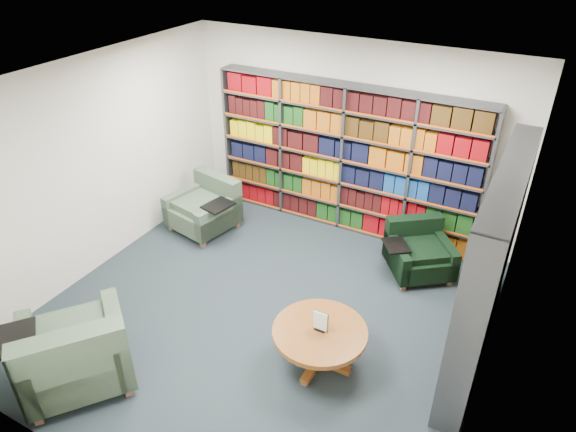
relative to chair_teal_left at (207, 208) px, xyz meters
The scene contains 7 objects.
room_shell 2.45m from the chair_teal_left, 36.01° to the right, with size 5.02×5.02×2.82m.
bookshelf_back 2.21m from the chair_teal_left, 30.47° to the left, with size 4.00×0.28×2.20m.
bookshelf_right 4.25m from the chair_teal_left, ahead, with size 0.28×2.50×2.20m.
chair_teal_left is the anchor object (origin of this frame).
chair_green_right 3.19m from the chair_teal_left, ahead, with size 1.08×1.08×0.70m.
chair_teal_front 3.23m from the chair_teal_left, 77.89° to the right, with size 1.44×1.44×0.94m.
coffee_table 3.22m from the chair_teal_left, 32.47° to the right, with size 1.00×1.00×0.71m.
Camera 1 is at (2.53, -4.09, 4.25)m, focal length 32.00 mm.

